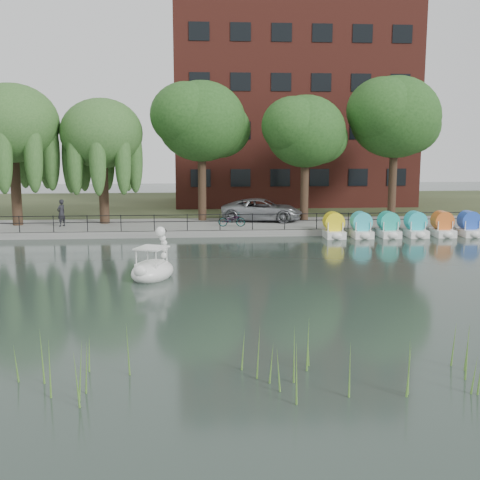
{
  "coord_description": "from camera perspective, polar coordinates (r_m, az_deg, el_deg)",
  "views": [
    {
      "loc": [
        -1.65,
        -23.2,
        5.83
      ],
      "look_at": [
        0.5,
        4.0,
        1.3
      ],
      "focal_mm": 45.0,
      "sensor_mm": 36.0,
      "label": 1
    }
  ],
  "objects": [
    {
      "name": "broadleaf_far",
      "position": [
        44.06,
        14.5,
        11.17
      ],
      "size": [
        6.3,
        6.3,
        9.71
      ],
      "color": "#473323",
      "rests_on": "promenade"
    },
    {
      "name": "pedal_boat_row",
      "position": [
        38.41,
        16.3,
        1.23
      ],
      "size": [
        11.35,
        1.7,
        1.4
      ],
      "color": "white",
      "rests_on": "ground_plane"
    },
    {
      "name": "willow_left",
      "position": [
        41.31,
        -20.81,
        10.27
      ],
      "size": [
        5.88,
        5.88,
        9.01
      ],
      "color": "#473323",
      "rests_on": "promenade"
    },
    {
      "name": "kerb",
      "position": [
        36.72,
        -1.89,
        0.6
      ],
      "size": [
        40.0,
        0.25,
        0.4
      ],
      "primitive_type": "cube",
      "color": "gray",
      "rests_on": "ground_plane"
    },
    {
      "name": "broadleaf_center",
      "position": [
        41.22,
        -3.68,
        11.12
      ],
      "size": [
        6.0,
        6.0,
        9.25
      ],
      "color": "#473323",
      "rests_on": "promenade"
    },
    {
      "name": "reed_bank",
      "position": [
        15.11,
        9.93,
        -10.96
      ],
      "size": [
        24.0,
        2.4,
        1.2
      ],
      "color": "#669938",
      "rests_on": "ground_plane"
    },
    {
      "name": "pedestrian",
      "position": [
        40.04,
        -16.59,
        2.66
      ],
      "size": [
        0.79,
        0.86,
        1.98
      ],
      "primitive_type": "imported",
      "rotation": [
        0.0,
        0.0,
        4.14
      ],
      "color": "black",
      "rests_on": "promenade"
    },
    {
      "name": "bicycle",
      "position": [
        38.32,
        -0.79,
        2.03
      ],
      "size": [
        0.76,
        1.77,
        1.0
      ],
      "primitive_type": "imported",
      "rotation": [
        0.0,
        0.0,
        1.47
      ],
      "color": "gray",
      "rests_on": "promenade"
    },
    {
      "name": "swan_boat",
      "position": [
        26.04,
        -8.25,
        -2.57
      ],
      "size": [
        2.44,
        2.92,
        2.12
      ],
      "rotation": [
        0.0,
        0.0,
        -0.41
      ],
      "color": "white",
      "rests_on": "ground_plane"
    },
    {
      "name": "land_strip",
      "position": [
        53.52,
        -2.73,
        3.35
      ],
      "size": [
        60.0,
        22.0,
        0.36
      ],
      "primitive_type": "cube",
      "color": "#47512D",
      "rests_on": "ground_plane"
    },
    {
      "name": "willow_mid",
      "position": [
        40.63,
        -12.99,
        9.78
      ],
      "size": [
        5.32,
        5.32,
        8.15
      ],
      "color": "#473323",
      "rests_on": "promenade"
    },
    {
      "name": "ground_plane",
      "position": [
        23.98,
        -0.44,
        -4.64
      ],
      "size": [
        120.0,
        120.0,
        0.0
      ],
      "primitive_type": "plane",
      "color": "#394A42"
    },
    {
      "name": "promenade",
      "position": [
        39.64,
        -2.09,
        1.25
      ],
      "size": [
        40.0,
        6.0,
        0.4
      ],
      "primitive_type": "cube",
      "color": "gray",
      "rests_on": "ground_plane"
    },
    {
      "name": "railing",
      "position": [
        36.79,
        -1.91,
        2.1
      ],
      "size": [
        32.0,
        0.05,
        1.0
      ],
      "color": "black",
      "rests_on": "promenade"
    },
    {
      "name": "apartment_building",
      "position": [
        53.98,
        4.84,
        13.14
      ],
      "size": [
        20.0,
        10.07,
        18.0
      ],
      "color": "#4C1E16",
      "rests_on": "land_strip"
    },
    {
      "name": "broadleaf_right",
      "position": [
        41.42,
        6.23,
        10.14
      ],
      "size": [
        5.4,
        5.4,
        8.32
      ],
      "color": "#473323",
      "rests_on": "promenade"
    },
    {
      "name": "minivan",
      "position": [
        41.0,
        2.09,
        3.04
      ],
      "size": [
        4.2,
        6.75,
        1.74
      ],
      "primitive_type": "imported",
      "rotation": [
        0.0,
        0.0,
        1.35
      ],
      "color": "gray",
      "rests_on": "promenade"
    }
  ]
}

